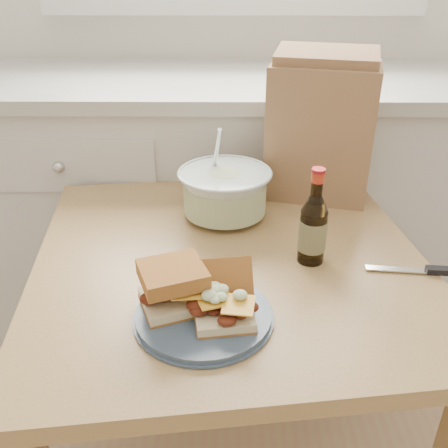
{
  "coord_description": "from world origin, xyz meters",
  "views": [
    {
      "loc": [
        -0.02,
        0.06,
        1.29
      ],
      "look_at": [
        -0.02,
        0.99,
        0.78
      ],
      "focal_mm": 40.0,
      "sensor_mm": 36.0,
      "label": 1
    }
  ],
  "objects_px": {
    "dining_table": "(229,293)",
    "paper_bag": "(320,132)",
    "plate": "(204,315)",
    "coleslaw_bowl": "(225,194)",
    "beer_bottle": "(313,228)"
  },
  "relations": [
    {
      "from": "dining_table",
      "to": "paper_bag",
      "type": "distance_m",
      "value": 0.49
    },
    {
      "from": "coleslaw_bowl",
      "to": "paper_bag",
      "type": "relative_size",
      "value": 0.67
    },
    {
      "from": "plate",
      "to": "beer_bottle",
      "type": "bearing_deg",
      "value": 41.9
    },
    {
      "from": "plate",
      "to": "coleslaw_bowl",
      "type": "height_order",
      "value": "coleslaw_bowl"
    },
    {
      "from": "coleslaw_bowl",
      "to": "paper_bag",
      "type": "distance_m",
      "value": 0.31
    },
    {
      "from": "coleslaw_bowl",
      "to": "beer_bottle",
      "type": "height_order",
      "value": "coleslaw_bowl"
    },
    {
      "from": "plate",
      "to": "beer_bottle",
      "type": "distance_m",
      "value": 0.31
    },
    {
      "from": "beer_bottle",
      "to": "paper_bag",
      "type": "xyz_separation_m",
      "value": [
        0.06,
        0.35,
        0.09
      ]
    },
    {
      "from": "beer_bottle",
      "to": "paper_bag",
      "type": "distance_m",
      "value": 0.36
    },
    {
      "from": "dining_table",
      "to": "plate",
      "type": "height_order",
      "value": "plate"
    },
    {
      "from": "coleslaw_bowl",
      "to": "beer_bottle",
      "type": "xyz_separation_m",
      "value": [
        0.19,
        -0.21,
        0.02
      ]
    },
    {
      "from": "plate",
      "to": "beer_bottle",
      "type": "relative_size",
      "value": 1.16
    },
    {
      "from": "dining_table",
      "to": "plate",
      "type": "distance_m",
      "value": 0.25
    },
    {
      "from": "dining_table",
      "to": "beer_bottle",
      "type": "distance_m",
      "value": 0.25
    },
    {
      "from": "plate",
      "to": "paper_bag",
      "type": "relative_size",
      "value": 0.71
    }
  ]
}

